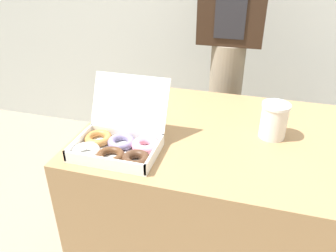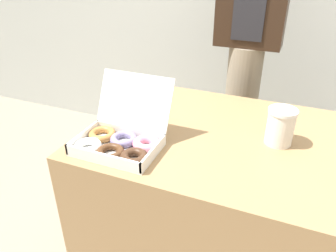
{
  "view_description": "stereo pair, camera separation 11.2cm",
  "coord_description": "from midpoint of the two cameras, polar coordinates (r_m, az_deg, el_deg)",
  "views": [
    {
      "loc": [
        0.08,
        -1.15,
        1.37
      ],
      "look_at": [
        -0.19,
        -0.2,
        0.83
      ],
      "focal_mm": 35.0,
      "sensor_mm": 36.0,
      "label": 1
    },
    {
      "loc": [
        0.19,
        -1.11,
        1.37
      ],
      "look_at": [
        -0.19,
        -0.2,
        0.83
      ],
      "focal_mm": 35.0,
      "sensor_mm": 36.0,
      "label": 2
    }
  ],
  "objects": [
    {
      "name": "person_customer",
      "position": [
        1.87,
        9.05,
        15.38
      ],
      "size": [
        0.35,
        0.21,
        1.69
      ],
      "color": "gray",
      "rests_on": "ground_plane"
    },
    {
      "name": "donut_box",
      "position": [
        1.19,
        -11.3,
        -2.88
      ],
      "size": [
        0.31,
        0.3,
        0.23
      ],
      "color": "white",
      "rests_on": "table"
    },
    {
      "name": "table",
      "position": [
        1.52,
        6.98,
        -13.12
      ],
      "size": [
        1.14,
        0.79,
        0.72
      ],
      "color": "#99754C",
      "rests_on": "ground_plane"
    },
    {
      "name": "coffee_cup",
      "position": [
        1.28,
        15.63,
        0.87
      ],
      "size": [
        0.11,
        0.11,
        0.14
      ],
      "color": "silver",
      "rests_on": "table"
    }
  ]
}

